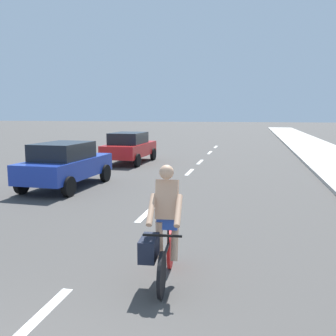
# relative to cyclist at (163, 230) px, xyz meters

# --- Properties ---
(ground_plane) EXTENTS (160.00, 160.00, 0.00)m
(ground_plane) POSITION_rel_cyclist_xyz_m (-1.32, 16.34, -0.83)
(ground_plane) COLOR #423F3D
(sidewalk_strip) EXTENTS (3.60, 80.00, 0.14)m
(sidewalk_strip) POSITION_rel_cyclist_xyz_m (5.70, 18.34, -0.76)
(sidewalk_strip) COLOR #B2ADA3
(sidewalk_strip) RESTS_ON ground
(lane_stripe_1) EXTENTS (0.16, 1.80, 0.01)m
(lane_stripe_1) POSITION_rel_cyclist_xyz_m (-1.32, -1.45, -0.83)
(lane_stripe_1) COLOR white
(lane_stripe_1) RESTS_ON ground
(lane_stripe_2) EXTENTS (0.16, 1.80, 0.01)m
(lane_stripe_2) POSITION_rel_cyclist_xyz_m (-1.32, 3.83, -0.83)
(lane_stripe_2) COLOR white
(lane_stripe_2) RESTS_ON ground
(lane_stripe_3) EXTENTS (0.16, 1.80, 0.01)m
(lane_stripe_3) POSITION_rel_cyclist_xyz_m (-1.32, 7.01, -0.83)
(lane_stripe_3) COLOR white
(lane_stripe_3) RESTS_ON ground
(lane_stripe_4) EXTENTS (0.16, 1.80, 0.01)m
(lane_stripe_4) POSITION_rel_cyclist_xyz_m (-1.32, 10.77, -0.83)
(lane_stripe_4) COLOR white
(lane_stripe_4) RESTS_ON ground
(lane_stripe_5) EXTENTS (0.16, 1.80, 0.01)m
(lane_stripe_5) POSITION_rel_cyclist_xyz_m (-1.32, 14.24, -0.83)
(lane_stripe_5) COLOR white
(lane_stripe_5) RESTS_ON ground
(lane_stripe_6) EXTENTS (0.16, 1.80, 0.01)m
(lane_stripe_6) POSITION_rel_cyclist_xyz_m (-1.32, 19.01, -0.83)
(lane_stripe_6) COLOR white
(lane_stripe_6) RESTS_ON ground
(lane_stripe_7) EXTENTS (0.16, 1.80, 0.01)m
(lane_stripe_7) POSITION_rel_cyclist_xyz_m (-1.32, 23.15, -0.83)
(lane_stripe_7) COLOR white
(lane_stripe_7) RESTS_ON ground
(cyclist) EXTENTS (0.66, 1.71, 1.82)m
(cyclist) POSITION_rel_cyclist_xyz_m (0.00, 0.00, 0.00)
(cyclist) COLOR black
(cyclist) RESTS_ON ground
(parked_car_blue) EXTENTS (2.01, 4.07, 1.57)m
(parked_car_blue) POSITION_rel_cyclist_xyz_m (-4.97, 6.49, 0.01)
(parked_car_blue) COLOR #1E389E
(parked_car_blue) RESTS_ON ground
(parked_car_red) EXTENTS (1.97, 4.10, 1.57)m
(parked_car_red) POSITION_rel_cyclist_xyz_m (-4.82, 13.11, 0.01)
(parked_car_red) COLOR red
(parked_car_red) RESTS_ON ground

